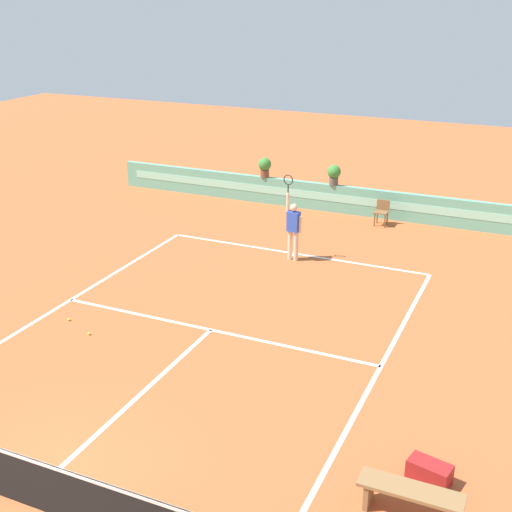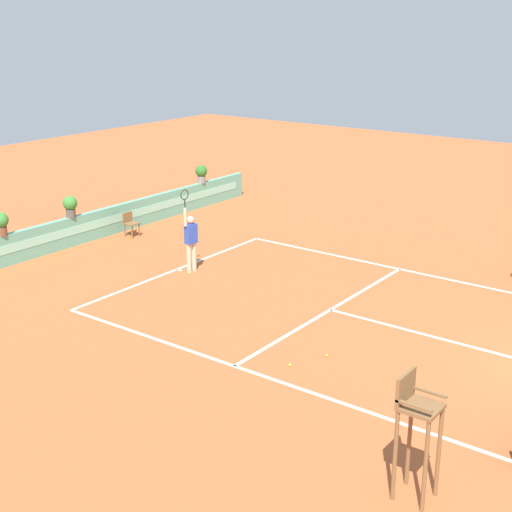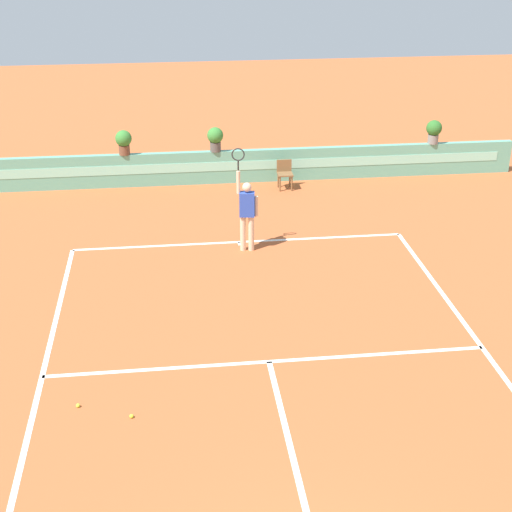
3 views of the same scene
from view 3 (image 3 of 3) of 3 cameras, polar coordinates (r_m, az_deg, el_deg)
name	(u,v)px [view 3 (image 3 of 3)]	position (r m, az deg, el deg)	size (l,w,h in m)	color
ground_plane	(272,374)	(13.72, 1.23, -8.92)	(60.00, 60.00, 0.00)	#B2562D
court_lines	(267,352)	(14.31, 0.83, -7.31)	(8.32, 11.94, 0.01)	white
back_wall_barrier	(224,167)	(22.86, -2.41, 6.78)	(18.00, 0.21, 1.00)	#60A88E
ball_kid_chair	(285,173)	(22.37, 2.19, 6.31)	(0.44, 0.44, 0.85)	brown
tennis_player	(247,210)	(18.01, -0.71, 3.50)	(0.62, 0.26, 2.58)	beige
tennis_ball_near_baseline	(78,406)	(13.23, -13.34, -10.97)	(0.07, 0.07, 0.07)	#CCE033
tennis_ball_mid_court	(132,416)	(12.82, -9.42, -11.88)	(0.07, 0.07, 0.07)	#CCE033
potted_plant_left	(124,141)	(22.57, -10.00, 8.60)	(0.48, 0.48, 0.72)	brown
potted_plant_far_right	(434,130)	(23.95, 13.33, 9.26)	(0.48, 0.48, 0.72)	gray
potted_plant_centre	(215,138)	(22.58, -3.11, 8.95)	(0.48, 0.48, 0.72)	#514C47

